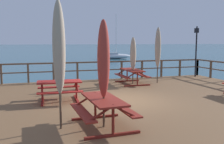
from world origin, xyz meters
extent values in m
plane|color=#2D5B6B|center=(0.00, 0.00, 0.00)|extent=(600.00, 600.00, 0.00)
cube|color=brown|center=(0.00, 0.00, 0.36)|extent=(15.12, 10.98, 0.73)
cube|color=brown|center=(0.00, 5.34, 1.78)|extent=(14.82, 0.09, 0.08)
cube|color=brown|center=(0.00, 5.34, 1.30)|extent=(14.82, 0.07, 0.06)
cube|color=brown|center=(-4.72, 5.34, 1.25)|extent=(0.10, 0.10, 1.05)
cube|color=brown|center=(-3.37, 5.34, 1.25)|extent=(0.10, 0.10, 1.05)
cube|color=brown|center=(-2.02, 5.34, 1.25)|extent=(0.10, 0.10, 1.05)
cube|color=brown|center=(-0.67, 5.34, 1.25)|extent=(0.10, 0.10, 1.05)
cube|color=brown|center=(0.67, 5.34, 1.25)|extent=(0.10, 0.10, 1.05)
cube|color=brown|center=(2.02, 5.34, 1.25)|extent=(0.10, 0.10, 1.05)
cube|color=brown|center=(3.37, 5.34, 1.25)|extent=(0.10, 0.10, 1.05)
cube|color=brown|center=(4.72, 5.34, 1.25)|extent=(0.10, 0.10, 1.05)
cube|color=brown|center=(6.06, 5.34, 1.25)|extent=(0.10, 0.10, 1.05)
cube|color=brown|center=(7.41, 5.34, 1.25)|extent=(0.10, 0.10, 1.05)
cube|color=brown|center=(7.41, 4.01, 1.25)|extent=(0.10, 0.10, 1.05)
cube|color=brown|center=(7.41, 5.34, 1.25)|extent=(0.10, 0.10, 1.05)
cube|color=maroon|center=(1.95, 3.47, 1.47)|extent=(0.80, 1.93, 0.05)
cube|color=maroon|center=(2.51, 3.45, 1.17)|extent=(0.32, 1.92, 0.04)
cube|color=maroon|center=(1.39, 3.48, 1.17)|extent=(0.32, 1.92, 0.04)
cube|color=maroon|center=(1.93, 2.69, 0.76)|extent=(1.40, 0.11, 0.06)
cylinder|color=maroon|center=(1.93, 2.69, 1.10)|extent=(0.07, 0.07, 0.74)
cylinder|color=maroon|center=(2.21, 2.68, 1.32)|extent=(0.63, 0.07, 0.37)
cylinder|color=maroon|center=(1.65, 2.70, 1.32)|extent=(0.63, 0.07, 0.37)
cube|color=maroon|center=(1.96, 4.24, 0.76)|extent=(1.40, 0.11, 0.06)
cylinder|color=maroon|center=(1.96, 4.24, 1.10)|extent=(0.07, 0.07, 0.74)
cylinder|color=maroon|center=(2.24, 4.24, 1.32)|extent=(0.63, 0.07, 0.37)
cylinder|color=maroon|center=(1.68, 4.25, 1.32)|extent=(0.63, 0.07, 0.37)
cube|color=maroon|center=(-2.16, 0.56, 1.47)|extent=(1.66, 0.84, 0.05)
cube|color=maroon|center=(-2.18, 0.00, 1.17)|extent=(1.64, 0.36, 0.04)
cube|color=maroon|center=(-2.13, 1.12, 1.17)|extent=(1.64, 0.36, 0.04)
cube|color=maroon|center=(-2.79, 0.59, 0.76)|extent=(0.15, 1.40, 0.06)
cylinder|color=maroon|center=(-2.79, 0.59, 1.10)|extent=(0.07, 0.07, 0.74)
cylinder|color=maroon|center=(-2.80, 0.31, 1.32)|extent=(0.09, 0.63, 0.37)
cylinder|color=maroon|center=(-2.78, 0.87, 1.32)|extent=(0.09, 0.63, 0.37)
cube|color=maroon|center=(-1.52, 0.53, 0.76)|extent=(0.15, 1.40, 0.06)
cylinder|color=maroon|center=(-1.52, 0.53, 1.10)|extent=(0.07, 0.07, 0.74)
cylinder|color=maroon|center=(-1.54, 0.25, 1.32)|extent=(0.09, 0.63, 0.37)
cylinder|color=maroon|center=(-1.51, 0.81, 1.32)|extent=(0.09, 0.63, 0.37)
cube|color=maroon|center=(-1.34, -2.71, 1.47)|extent=(0.84, 1.91, 0.05)
cube|color=maroon|center=(-0.78, -2.68, 1.17)|extent=(0.36, 1.89, 0.04)
cube|color=maroon|center=(-1.90, -2.73, 1.17)|extent=(0.36, 1.89, 0.04)
cube|color=maroon|center=(-1.31, -3.46, 0.76)|extent=(1.40, 0.14, 0.06)
cylinder|color=maroon|center=(-1.31, -3.46, 1.10)|extent=(0.07, 0.07, 0.74)
cylinder|color=maroon|center=(-1.03, -3.45, 1.32)|extent=(0.63, 0.08, 0.37)
cylinder|color=maroon|center=(-1.59, -3.47, 1.32)|extent=(0.63, 0.08, 0.37)
cube|color=maroon|center=(-1.38, -1.95, 0.76)|extent=(1.40, 0.14, 0.06)
cylinder|color=maroon|center=(-1.38, -1.95, 1.10)|extent=(0.07, 0.07, 0.74)
cylinder|color=maroon|center=(-1.10, -1.94, 1.32)|extent=(0.63, 0.08, 0.37)
cylinder|color=maroon|center=(-1.65, -1.96, 1.32)|extent=(0.63, 0.08, 0.37)
cylinder|color=#4C3828|center=(1.99, 3.44, 1.90)|extent=(0.06, 0.06, 2.35)
ellipsoid|color=tan|center=(1.99, 3.44, 2.32)|extent=(0.32, 0.32, 1.79)
cylinder|color=#71614F|center=(1.99, 3.44, 2.19)|extent=(0.21, 0.21, 0.05)
cone|color=#4C3828|center=(1.99, 3.44, 3.15)|extent=(0.10, 0.10, 0.14)
cylinder|color=#4C3828|center=(-2.44, -2.55, 2.27)|extent=(0.06, 0.06, 3.09)
ellipsoid|color=tan|center=(-2.44, -2.55, 2.82)|extent=(0.32, 0.32, 2.35)
cylinder|color=#685B4C|center=(-2.44, -2.55, 2.64)|extent=(0.21, 0.21, 0.05)
cone|color=#4C3828|center=(-2.44, -2.55, 3.88)|extent=(0.10, 0.10, 0.14)
cylinder|color=#4C3828|center=(-2.11, 0.48, 2.22)|extent=(0.06, 0.06, 3.00)
ellipsoid|color=tan|center=(-2.11, 0.48, 2.76)|extent=(0.32, 0.32, 2.28)
cylinder|color=#71614F|center=(-2.11, 0.48, 2.58)|extent=(0.21, 0.21, 0.05)
cone|color=#4C3828|center=(-2.11, 0.48, 3.79)|extent=(0.10, 0.10, 0.14)
cylinder|color=#4C3828|center=(-1.34, -2.75, 2.05)|extent=(0.06, 0.06, 2.65)
ellipsoid|color=#A33328|center=(-1.34, -2.75, 2.52)|extent=(0.32, 0.32, 2.01)
cylinder|color=maroon|center=(-1.34, -2.75, 2.37)|extent=(0.21, 0.21, 0.05)
cone|color=#4C3828|center=(-1.34, -2.75, 3.44)|extent=(0.10, 0.10, 0.14)
cylinder|color=#4C3828|center=(3.37, 3.30, 2.15)|extent=(0.06, 0.06, 2.85)
ellipsoid|color=tan|center=(3.37, 3.30, 2.66)|extent=(0.32, 0.32, 2.17)
cylinder|color=#685B4C|center=(3.37, 3.30, 2.50)|extent=(0.21, 0.21, 0.05)
cone|color=#4C3828|center=(3.37, 3.30, 3.65)|extent=(0.10, 0.10, 0.14)
cylinder|color=black|center=(6.86, 4.79, 2.33)|extent=(0.09, 0.09, 3.20)
cylinder|color=black|center=(6.69, 4.57, 3.85)|extent=(0.38, 0.47, 0.06)
cube|color=black|center=(6.53, 4.36, 3.65)|extent=(0.20, 0.20, 0.28)
sphere|color=#F4E08C|center=(6.53, 4.36, 3.65)|extent=(0.14, 0.14, 0.14)
ellipsoid|color=silver|center=(10.48, 33.01, 0.45)|extent=(6.15, 2.35, 0.90)
cube|color=silver|center=(10.18, 33.05, 0.95)|extent=(1.91, 1.29, 0.36)
cylinder|color=silver|center=(10.78, 32.98, 4.22)|extent=(0.10, 0.10, 7.00)
camera|label=1|loc=(-3.04, -8.92, 2.95)|focal=40.25mm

